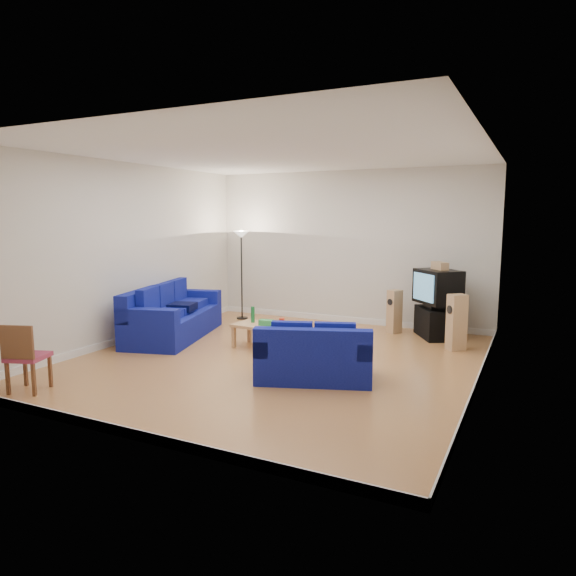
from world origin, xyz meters
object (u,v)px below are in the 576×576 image
at_px(sofa_three_seat, 171,318).
at_px(coffee_table, 266,328).
at_px(sofa_loveseat, 314,359).
at_px(tv_stand, 434,323).
at_px(television, 438,287).

height_order(sofa_three_seat, coffee_table, sofa_three_seat).
bearing_deg(coffee_table, sofa_loveseat, -40.81).
height_order(coffee_table, tv_stand, tv_stand).
xyz_separation_m(sofa_loveseat, coffee_table, (-1.40, 1.21, 0.06)).
bearing_deg(tv_stand, sofa_three_seat, -94.09).
distance_m(sofa_three_seat, television, 5.00).
bearing_deg(sofa_loveseat, tv_stand, 53.06).
bearing_deg(sofa_loveseat, television, 52.14).
bearing_deg(coffee_table, tv_stand, 41.13).
bearing_deg(sofa_three_seat, tv_stand, 100.14).
height_order(sofa_loveseat, television, television).
distance_m(tv_stand, television, 0.70).
bearing_deg(television, sofa_loveseat, -61.58).
relative_size(sofa_loveseat, television, 1.79).
bearing_deg(tv_stand, coffee_table, -78.64).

